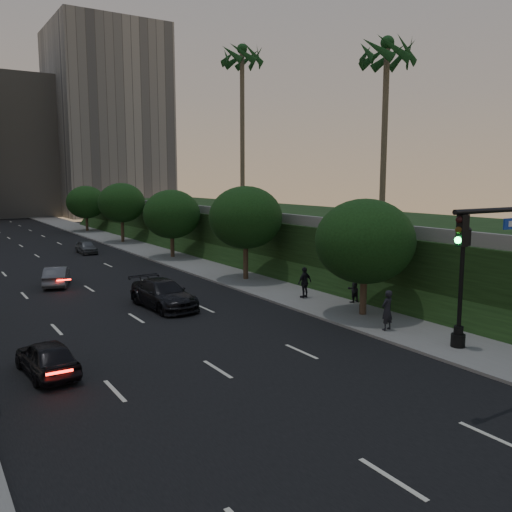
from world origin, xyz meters
TOP-DOWN VIEW (x-y plane):
  - ground at (0.00, 0.00)m, footprint 160.00×160.00m
  - road_surface at (0.00, 30.00)m, footprint 16.00×140.00m
  - sidewalk_right at (10.25, 30.00)m, footprint 4.50×140.00m
  - embankment at (22.00, 28.00)m, footprint 18.00×90.00m
  - parapet_wall at (13.50, 28.00)m, footprint 0.35×90.00m
  - office_block_mid at (6.00, 102.00)m, footprint 22.00×18.00m
  - office_block_right at (24.00, 96.00)m, footprint 20.00×22.00m
  - tree_right_a at (10.30, 8.00)m, footprint 5.20×5.20m
  - tree_right_b at (10.30, 20.00)m, footprint 5.20×5.20m
  - tree_right_c at (10.30, 33.00)m, footprint 5.20×5.20m
  - tree_right_d at (10.30, 47.00)m, footprint 5.20×5.20m
  - tree_right_e at (10.30, 62.00)m, footprint 5.20×5.20m
  - palm_mid at (17.50, 14.00)m, footprint 3.20×3.20m
  - palm_far at (16.00, 30.00)m, footprint 3.20×3.20m
  - street_lamp at (9.83, 1.68)m, footprint 0.64×0.64m
  - sedan_near_left at (-5.61, 7.93)m, footprint 1.91×4.07m
  - sedan_mid_left at (-1.57, 25.19)m, footprint 2.62×4.38m
  - sedan_near_right at (2.14, 15.48)m, footprint 2.60×5.58m
  - sedan_far_right at (4.43, 40.30)m, footprint 1.53×3.76m
  - pedestrian_a at (9.15, 5.16)m, footprint 0.76×0.56m
  - pedestrian_b at (11.72, 10.37)m, footprint 0.85×0.69m
  - pedestrian_c at (10.09, 12.80)m, footprint 1.15×0.65m

SIDE VIEW (x-z plane):
  - ground at x=0.00m, z-range 0.00..0.00m
  - road_surface at x=0.00m, z-range 0.00..0.02m
  - sidewalk_right at x=10.25m, z-range 0.00..0.15m
  - sedan_far_right at x=4.43m, z-range 0.00..1.28m
  - sedan_near_left at x=-5.61m, z-range 0.00..1.35m
  - sedan_mid_left at x=-1.57m, z-range 0.00..1.36m
  - sedan_near_right at x=2.14m, z-range 0.00..1.58m
  - pedestrian_b at x=11.72m, z-range 0.15..1.76m
  - pedestrian_c at x=10.09m, z-range 0.15..2.01m
  - pedestrian_a at x=9.15m, z-range 0.15..2.07m
  - embankment at x=22.00m, z-range 0.00..4.00m
  - street_lamp at x=9.83m, z-range -0.18..5.44m
  - tree_right_a at x=10.30m, z-range 0.90..7.14m
  - tree_right_c at x=10.30m, z-range 0.90..7.14m
  - tree_right_e at x=10.30m, z-range 0.90..7.14m
  - parapet_wall at x=13.50m, z-range 4.00..4.70m
  - tree_right_b at x=10.30m, z-range 1.15..7.88m
  - tree_right_d at x=10.30m, z-range 1.15..7.88m
  - office_block_mid at x=6.00m, z-range 0.00..26.00m
  - palm_mid at x=17.50m, z-range 8.82..21.82m
  - palm_far at x=16.00m, z-range 9.89..25.39m
  - office_block_right at x=24.00m, z-range 0.00..36.00m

